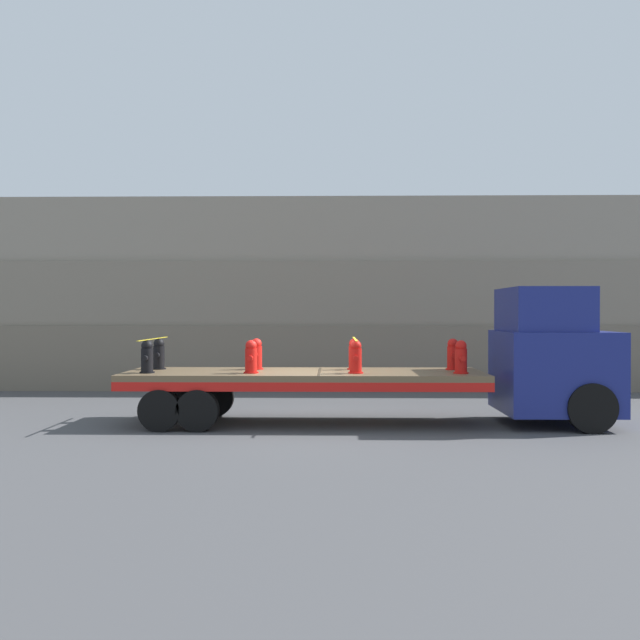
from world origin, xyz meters
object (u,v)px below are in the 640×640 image
Objects in this scene: fire_hydrant_red_far_2 at (354,355)px; fire_hydrant_black_far_0 at (159,354)px; fire_hydrant_red_near_2 at (356,357)px; fire_hydrant_red_far_1 at (256,355)px; fire_hydrant_red_near_1 at (251,357)px; fire_hydrant_red_far_3 at (453,355)px; fire_hydrant_red_near_3 at (461,358)px; truck_cab at (556,357)px; fire_hydrant_black_near_0 at (147,357)px; flatbed_trailer at (276,382)px.

fire_hydrant_black_far_0 is at bearing 180.00° from fire_hydrant_red_far_2.
fire_hydrant_red_far_1 is at bearing 155.20° from fire_hydrant_red_near_2.
fire_hydrant_red_far_1 is (0.00, 1.09, 0.00)m from fire_hydrant_red_near_1.
fire_hydrant_red_near_3 is at bearing -90.00° from fire_hydrant_red_far_3.
fire_hydrant_red_far_1 and fire_hydrant_red_near_3 have the same top height.
truck_cab is 9.37m from fire_hydrant_black_far_0.
fire_hydrant_black_far_0 is at bearing 171.25° from fire_hydrant_red_near_3.
fire_hydrant_red_far_3 is at bearing 24.80° from fire_hydrant_red_near_2.
fire_hydrant_red_near_2 is (4.71, 0.00, 0.00)m from fire_hydrant_black_near_0.
fire_hydrant_red_near_2 is at bearing -13.01° from fire_hydrant_black_far_0.
fire_hydrant_red_near_1 and fire_hydrant_red_near_2 have the same top height.
fire_hydrant_red_near_1 is at bearing -175.55° from truck_cab.
truck_cab is 4.23× the size of fire_hydrant_red_far_3.
flatbed_trailer is 11.07× the size of fire_hydrant_red_far_3.
fire_hydrant_red_far_1 is 1.00× the size of fire_hydrant_red_far_2.
fire_hydrant_red_far_1 reaches higher than flatbed_trailer.
fire_hydrant_red_near_1 is at bearing 180.00° from fire_hydrant_red_near_3.
fire_hydrant_red_near_2 is at bearing -24.80° from fire_hydrant_red_far_1.
fire_hydrant_red_far_3 is at bearing 0.00° from fire_hydrant_black_far_0.
fire_hydrant_red_far_3 is (-2.28, 0.54, 0.02)m from truck_cab.
fire_hydrant_black_far_0 is 1.00× the size of fire_hydrant_red_far_1.
fire_hydrant_black_near_0 and fire_hydrant_red_near_3 have the same top height.
fire_hydrant_red_far_2 is at bearing 0.00° from fire_hydrant_black_far_0.
truck_cab is at bearing -6.69° from fire_hydrant_red_far_2.
fire_hydrant_red_near_2 and fire_hydrant_red_far_3 have the same top height.
fire_hydrant_black_far_0 and fire_hydrant_red_near_3 have the same top height.
fire_hydrant_red_near_2 is 2.60m from fire_hydrant_red_far_3.
fire_hydrant_black_near_0 is 1.00× the size of fire_hydrant_red_near_1.
fire_hydrant_red_near_1 is (-0.53, -0.54, 0.61)m from flatbed_trailer.
fire_hydrant_black_near_0 is 2.60m from fire_hydrant_red_far_1.
fire_hydrant_black_far_0 is 7.07m from fire_hydrant_red_far_3.
fire_hydrant_black_near_0 and fire_hydrant_red_far_2 have the same top height.
fire_hydrant_black_near_0 is 1.09m from fire_hydrant_black_far_0.
fire_hydrant_red_far_1 is at bearing 90.00° from fire_hydrant_red_near_1.
fire_hydrant_red_far_3 is at bearing 8.75° from fire_hydrant_black_near_0.
fire_hydrant_red_near_1 is 1.00× the size of fire_hydrant_red_far_1.
fire_hydrant_red_near_2 and fire_hydrant_red_far_2 have the same top height.
fire_hydrant_black_far_0 and fire_hydrant_red_far_3 have the same top height.
truck_cab is 4.23× the size of fire_hydrant_red_near_1.
fire_hydrant_red_near_3 is (4.19, -0.54, 0.61)m from flatbed_trailer.
flatbed_trailer is at bearing -10.70° from fire_hydrant_black_far_0.
fire_hydrant_black_near_0 is 1.00× the size of fire_hydrant_red_near_3.
fire_hydrant_black_near_0 is 1.00× the size of fire_hydrant_red_far_3.
fire_hydrant_black_near_0 is at bearing 180.00° from fire_hydrant_red_near_2.
fire_hydrant_black_near_0 is at bearing -166.99° from fire_hydrant_red_far_2.
flatbed_trailer is at bearing 163.44° from fire_hydrant_red_near_2.
fire_hydrant_red_far_2 is (1.83, 0.54, 0.61)m from flatbed_trailer.
truck_cab is at bearing -3.33° from fire_hydrant_black_far_0.
fire_hydrant_red_far_2 is 2.36m from fire_hydrant_red_far_3.
fire_hydrant_red_near_1 is (-7.00, -0.54, 0.02)m from truck_cab.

